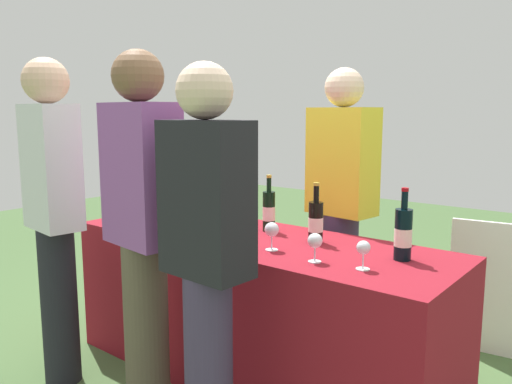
{
  "coord_description": "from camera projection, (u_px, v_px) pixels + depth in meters",
  "views": [
    {
      "loc": [
        1.71,
        -2.13,
        1.47
      ],
      "look_at": [
        0.0,
        0.0,
        1.04
      ],
      "focal_mm": 36.12,
      "sensor_mm": 36.0,
      "label": 1
    }
  ],
  "objects": [
    {
      "name": "wine_bottle_1",
      "position": [
        210.0,
        203.0,
        3.2
      ],
      "size": [
        0.08,
        0.08,
        0.31
      ],
      "color": "black",
      "rests_on": "tasting_table"
    },
    {
      "name": "wine_glass_1",
      "position": [
        315.0,
        242.0,
        2.33
      ],
      "size": [
        0.07,
        0.07,
        0.13
      ],
      "color": "silver",
      "rests_on": "tasting_table"
    },
    {
      "name": "wine_glass_2",
      "position": [
        363.0,
        249.0,
        2.22
      ],
      "size": [
        0.06,
        0.06,
        0.13
      ],
      "color": "silver",
      "rests_on": "tasting_table"
    },
    {
      "name": "tasting_table",
      "position": [
        256.0,
        307.0,
        2.86
      ],
      "size": [
        2.18,
        0.76,
        0.79
      ],
      "primitive_type": "cube",
      "color": "maroon",
      "rests_on": "ground_plane"
    },
    {
      "name": "guest_1",
      "position": [
        143.0,
        223.0,
        2.38
      ],
      "size": [
        0.41,
        0.26,
        1.74
      ],
      "rotation": [
        0.0,
        0.0,
        -0.13
      ],
      "color": "brown",
      "rests_on": "ground_plane"
    },
    {
      "name": "ground_plane",
      "position": [
        256.0,
        373.0,
        2.92
      ],
      "size": [
        12.0,
        12.0,
        0.0
      ],
      "primitive_type": "plane",
      "color": "#476638"
    },
    {
      "name": "wine_bottle_3",
      "position": [
        316.0,
        221.0,
        2.67
      ],
      "size": [
        0.08,
        0.08,
        0.32
      ],
      "color": "black",
      "rests_on": "tasting_table"
    },
    {
      "name": "wine_bottle_2",
      "position": [
        269.0,
        211.0,
        2.93
      ],
      "size": [
        0.07,
        0.07,
        0.32
      ],
      "color": "black",
      "rests_on": "tasting_table"
    },
    {
      "name": "wine_glass_0",
      "position": [
        272.0,
        230.0,
        2.52
      ],
      "size": [
        0.07,
        0.07,
        0.14
      ],
      "color": "silver",
      "rests_on": "tasting_table"
    },
    {
      "name": "guest_0",
      "position": [
        53.0,
        207.0,
        2.7
      ],
      "size": [
        0.37,
        0.23,
        1.74
      ],
      "rotation": [
        0.0,
        0.0,
        -0.13
      ],
      "color": "black",
      "rests_on": "ground_plane"
    },
    {
      "name": "guest_2",
      "position": [
        207.0,
        252.0,
        2.06
      ],
      "size": [
        0.38,
        0.22,
        1.66
      ],
      "rotation": [
        0.0,
        0.0,
        -0.05
      ],
      "color": "#3F3351",
      "rests_on": "ground_plane"
    },
    {
      "name": "wine_bottle_0",
      "position": [
        180.0,
        202.0,
        3.29
      ],
      "size": [
        0.08,
        0.08,
        0.3
      ],
      "color": "black",
      "rests_on": "tasting_table"
    },
    {
      "name": "server_pouring",
      "position": [
        341.0,
        199.0,
        3.12
      ],
      "size": [
        0.42,
        0.27,
        1.73
      ],
      "rotation": [
        0.0,
        0.0,
        3.02
      ],
      "color": "#3F3351",
      "rests_on": "ground_plane"
    },
    {
      "name": "wine_bottle_4",
      "position": [
        403.0,
        234.0,
        2.36
      ],
      "size": [
        0.08,
        0.08,
        0.34
      ],
      "color": "black",
      "rests_on": "tasting_table"
    },
    {
      "name": "menu_board",
      "position": [
        504.0,
        291.0,
        3.08
      ],
      "size": [
        0.63,
        0.11,
        0.82
      ],
      "primitive_type": "cube",
      "rotation": [
        0.0,
        0.0,
        0.13
      ],
      "color": "white",
      "rests_on": "ground_plane"
    }
  ]
}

